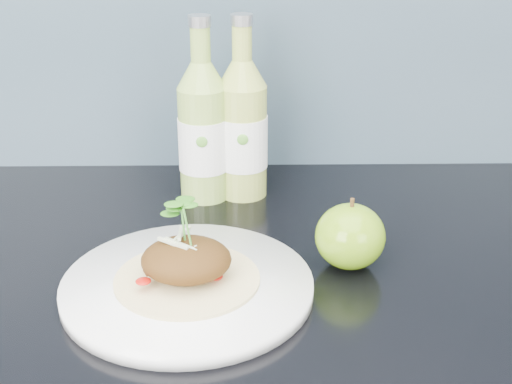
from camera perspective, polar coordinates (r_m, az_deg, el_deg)
The scene contains 5 objects.
dinner_plate at distance 0.83m, azimuth -5.50°, elevation -7.54°, with size 0.34×0.34×0.02m.
pork_taco at distance 0.81m, azimuth -5.61°, elevation -5.29°, with size 0.17×0.17×0.10m.
green_apple at distance 0.87m, azimuth 7.54°, elevation -3.54°, with size 0.11×0.11×0.09m.
cider_bottle_left at distance 1.04m, azimuth -4.26°, elevation 4.83°, with size 0.08×0.08×0.27m.
cider_bottle_right at distance 1.04m, azimuth -1.08°, elevation 5.02°, with size 0.09×0.09×0.27m.
Camera 1 is at (-0.01, 0.87, 1.34)m, focal length 50.00 mm.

